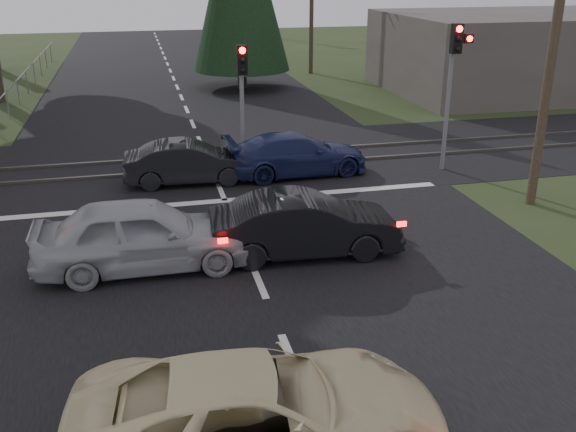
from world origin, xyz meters
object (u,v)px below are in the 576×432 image
object	(u,v)px
traffic_signal_center	(242,87)
dark_car_far	(189,163)
silver_car	(142,235)
dark_hatchback	(305,225)
blue_sedan	(296,154)
cream_coupe	(259,414)
traffic_signal_right	(454,69)
utility_pole_near	(555,33)

from	to	relation	value
traffic_signal_center	dark_car_far	world-z (taller)	traffic_signal_center
silver_car	dark_hatchback	bearing A→B (deg)	-91.81
blue_sedan	cream_coupe	bearing A→B (deg)	160.05
traffic_signal_right	dark_hatchback	world-z (taller)	traffic_signal_right
traffic_signal_center	blue_sedan	bearing A→B (deg)	-16.79
dark_hatchback	blue_sedan	size ratio (longest dim) A/B	0.96
cream_coupe	silver_car	world-z (taller)	silver_car
utility_pole_near	cream_coupe	world-z (taller)	utility_pole_near
cream_coupe	blue_sedan	xyz separation A→B (m)	(3.60, 12.36, -0.04)
silver_car	traffic_signal_center	bearing A→B (deg)	-27.71
dark_car_far	traffic_signal_right	bearing A→B (deg)	-91.80
utility_pole_near	dark_hatchback	xyz separation A→B (m)	(-7.17, -1.84, -3.99)
traffic_signal_right	dark_hatchback	xyz separation A→B (m)	(-6.22, -5.31, -2.58)
traffic_signal_right	dark_car_far	world-z (taller)	traffic_signal_right
blue_sedan	traffic_signal_right	bearing A→B (deg)	-101.93
dark_hatchback	dark_car_far	world-z (taller)	dark_hatchback
traffic_signal_center	cream_coupe	world-z (taller)	traffic_signal_center
cream_coupe	dark_hatchback	xyz separation A→B (m)	(2.30, 6.33, 0.02)
cream_coupe	utility_pole_near	bearing A→B (deg)	-43.39
traffic_signal_right	blue_sedan	world-z (taller)	traffic_signal_right
utility_pole_near	cream_coupe	size ratio (longest dim) A/B	1.75
utility_pole_near	dark_hatchback	world-z (taller)	utility_pole_near
traffic_signal_right	utility_pole_near	world-z (taller)	utility_pole_near
silver_car	dark_car_far	xyz separation A→B (m)	(1.55, 5.80, -0.15)
blue_sedan	silver_car	bearing A→B (deg)	136.07
dark_car_far	cream_coupe	bearing A→B (deg)	-178.40
cream_coupe	blue_sedan	world-z (taller)	cream_coupe
cream_coupe	dark_car_far	size ratio (longest dim) A/B	1.29
traffic_signal_right	utility_pole_near	xyz separation A→B (m)	(0.95, -3.47, 1.41)
traffic_signal_right	utility_pole_near	size ratio (longest dim) A/B	0.52
utility_pole_near	blue_sedan	size ratio (longest dim) A/B	1.95
cream_coupe	traffic_signal_right	bearing A→B (deg)	-30.36
traffic_signal_center	dark_car_far	distance (m)	2.88
utility_pole_near	cream_coupe	bearing A→B (deg)	-139.23
utility_pole_near	silver_car	bearing A→B (deg)	-171.02
traffic_signal_center	dark_hatchback	distance (m)	6.85
traffic_signal_center	utility_pole_near	world-z (taller)	utility_pole_near
traffic_signal_right	traffic_signal_center	distance (m)	6.68
traffic_signal_right	dark_car_far	size ratio (longest dim) A/B	1.18
traffic_signal_right	dark_car_far	bearing A→B (deg)	175.84
traffic_signal_center	dark_car_far	xyz separation A→B (m)	(-1.82, -0.59, -2.15)
utility_pole_near	blue_sedan	bearing A→B (deg)	144.52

